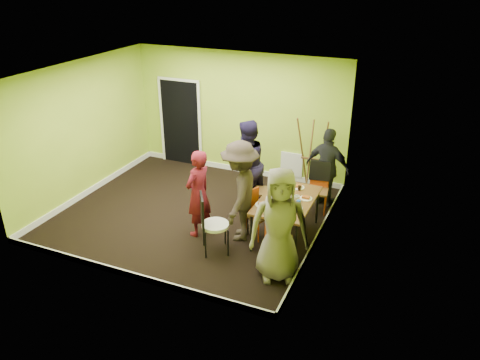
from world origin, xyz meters
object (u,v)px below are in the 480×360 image
object	(u,v)px
thermos	(290,193)
orange_bottle	(283,190)
easel	(311,157)
person_left_far	(246,165)
person_back_end	(328,168)
person_left_near	(240,191)
chair_left_near	(256,211)
chair_bentwood	(211,221)
blue_bottle	(298,205)
person_standing	(198,193)
chair_left_far	(252,186)
chair_front_end	(278,238)
person_front_end	(279,225)
chair_back_end	(320,176)
dining_table	(287,202)

from	to	relation	value
thermos	orange_bottle	distance (m)	0.26
easel	thermos	bearing A→B (deg)	-86.42
thermos	person_left_far	world-z (taller)	person_left_far
person_back_end	person_left_near	bearing A→B (deg)	73.16
chair_left_near	orange_bottle	distance (m)	0.62
chair_bentwood	orange_bottle	world-z (taller)	chair_bentwood
blue_bottle	person_back_end	bearing A→B (deg)	88.02
person_standing	person_back_end	world-z (taller)	person_back_end
chair_bentwood	person_left_near	world-z (taller)	person_left_near
orange_bottle	chair_bentwood	bearing A→B (deg)	-125.98
chair_left_near	person_standing	bearing A→B (deg)	-47.47
thermos	chair_left_far	bearing A→B (deg)	148.91
chair_bentwood	blue_bottle	bearing A→B (deg)	84.72
person_left_far	chair_front_end	bearing A→B (deg)	51.11
thermos	blue_bottle	world-z (taller)	thermos
easel	thermos	size ratio (longest dim) A/B	8.22
chair_bentwood	person_front_end	bearing A→B (deg)	48.45
easel	person_left_far	xyz separation A→B (m)	(-1.03, -1.04, 0.07)
chair_back_end	person_left_far	world-z (taller)	person_left_far
chair_back_end	person_standing	xyz separation A→B (m)	(-1.73, -1.81, 0.11)
chair_left_far	chair_front_end	size ratio (longest dim) A/B	1.01
chair_left_near	person_back_end	world-z (taller)	person_back_end
chair_back_end	orange_bottle	distance (m)	1.15
chair_left_far	person_back_end	distance (m)	1.55
chair_back_end	chair_bentwood	world-z (taller)	chair_bentwood
person_standing	chair_left_near	bearing A→B (deg)	121.77
chair_left_near	person_left_far	world-z (taller)	person_left_far
person_left_far	blue_bottle	bearing A→B (deg)	66.76
easel	blue_bottle	size ratio (longest dim) A/B	9.11
thermos	person_back_end	distance (m)	1.48
chair_left_near	orange_bottle	bearing A→B (deg)	158.55
dining_table	person_left_near	size ratio (longest dim) A/B	0.82
person_front_end	chair_front_end	bearing A→B (deg)	87.43
blue_bottle	orange_bottle	distance (m)	0.70
chair_back_end	person_standing	size ratio (longest dim) A/B	0.61
easel	chair_back_end	bearing A→B (deg)	-59.71
person_front_end	easel	bearing A→B (deg)	72.62
chair_front_end	person_left_far	bearing A→B (deg)	115.88
chair_left_far	chair_back_end	xyz separation A→B (m)	(1.15, 0.69, 0.14)
dining_table	thermos	size ratio (longest dim) A/B	7.36
dining_table	person_left_near	distance (m)	0.85
dining_table	person_standing	distance (m)	1.57
chair_front_end	person_left_near	xyz separation A→B (m)	(-0.92, 0.63, 0.36)
chair_front_end	blue_bottle	distance (m)	0.74
thermos	person_front_end	size ratio (longest dim) A/B	0.11
chair_front_end	person_back_end	world-z (taller)	person_back_end
chair_front_end	chair_bentwood	size ratio (longest dim) A/B	0.91
thermos	orange_bottle	size ratio (longest dim) A/B	2.64
easel	person_front_end	distance (m)	3.06
chair_back_end	blue_bottle	xyz separation A→B (m)	(0.04, -1.61, 0.14)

